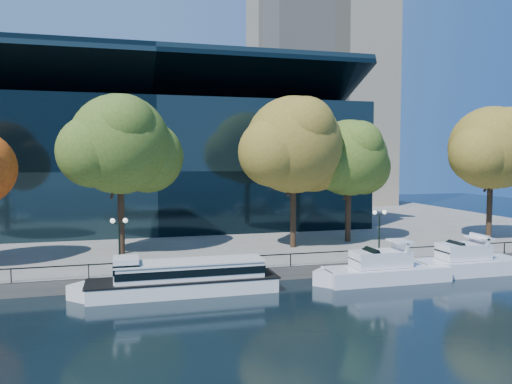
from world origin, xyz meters
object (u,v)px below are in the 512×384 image
object	(u,v)px
tree_5	(493,150)
lamp_1	(119,232)
tour_boat	(179,277)
cruiser_near	(381,269)
lamp_2	(379,223)
tree_3	(296,147)
tree_2	(122,146)
tree_4	(350,160)
cruiser_far	(463,262)

from	to	relation	value
tree_5	lamp_1	distance (m)	37.89
tour_boat	tree_5	size ratio (longest dim) A/B	1.05
lamp_1	tour_boat	bearing A→B (deg)	-39.48
cruiser_near	lamp_1	bearing A→B (deg)	168.19
lamp_2	tree_3	bearing A→B (deg)	128.71
tree_3	tree_5	distance (m)	21.00
tree_2	tree_4	world-z (taller)	tree_2
tree_4	lamp_1	xyz separation A→B (m)	(-22.39, -8.06, -5.29)
cruiser_far	tree_3	xyz separation A→B (m)	(-10.89, 10.04, 9.43)
cruiser_near	cruiser_far	bearing A→B (deg)	3.73
tree_3	lamp_1	bearing A→B (deg)	-157.86
cruiser_near	cruiser_far	world-z (taller)	cruiser_far
tour_boat	cruiser_near	size ratio (longest dim) A/B	1.33
tree_3	lamp_2	xyz separation A→B (m)	(5.22, -6.52, -6.48)
cruiser_far	lamp_1	bearing A→B (deg)	172.55
cruiser_far	cruiser_near	bearing A→B (deg)	-176.27
tree_2	tree_3	world-z (taller)	tree_3
tree_2	lamp_1	world-z (taller)	tree_2
tree_2	lamp_1	size ratio (longest dim) A/B	3.47
tree_3	lamp_2	bearing A→B (deg)	-51.29
cruiser_near	cruiser_far	xyz separation A→B (m)	(7.68, 0.50, 0.06)
cruiser_near	tree_2	distance (m)	24.01
tour_boat	tree_4	world-z (taller)	tree_4
cruiser_far	tree_3	bearing A→B (deg)	137.32
tree_4	lamp_1	bearing A→B (deg)	-160.20
cruiser_near	tree_4	size ratio (longest dim) A/B	0.88
cruiser_far	lamp_1	xyz separation A→B (m)	(-26.91, 3.52, 2.95)
tree_2	tree_5	size ratio (longest dim) A/B	1.02
cruiser_near	tree_3	world-z (taller)	tree_3
tree_4	lamp_2	distance (m)	9.71
cruiser_far	lamp_1	size ratio (longest dim) A/B	2.46
tree_3	tree_4	distance (m)	6.66
tour_boat	lamp_1	world-z (taller)	lamp_1
lamp_2	cruiser_far	bearing A→B (deg)	-31.86
tree_4	lamp_2	world-z (taller)	tree_4
tree_3	lamp_1	distance (m)	18.47
tree_3	lamp_2	world-z (taller)	tree_3
cruiser_far	tree_3	world-z (taller)	tree_3
tour_boat	tree_4	xyz separation A→B (m)	(18.40, 11.34, 8.11)
tour_boat	tree_3	bearing A→B (deg)	39.15
tree_2	tree_4	size ratio (longest dim) A/B	1.14
tour_boat	tree_2	distance (m)	14.58
lamp_1	lamp_2	size ratio (longest dim) A/B	1.00
tree_4	cruiser_far	bearing A→B (deg)	-68.68
cruiser_near	tree_3	bearing A→B (deg)	106.90
tree_3	lamp_2	distance (m)	10.57
cruiser_far	lamp_2	world-z (taller)	lamp_2
tree_3	lamp_1	xyz separation A→B (m)	(-16.02, -6.52, -6.48)
cruiser_near	tree_2	world-z (taller)	tree_2
cruiser_near	tree_2	xyz separation A→B (m)	(-18.91, 11.37, 9.47)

